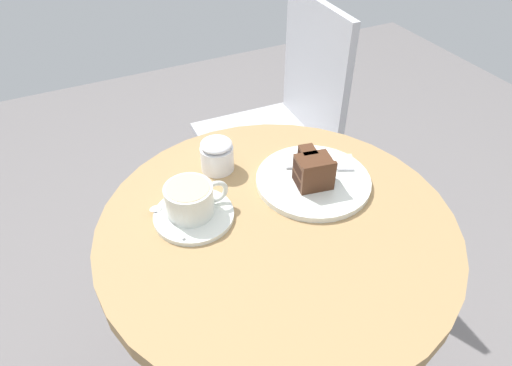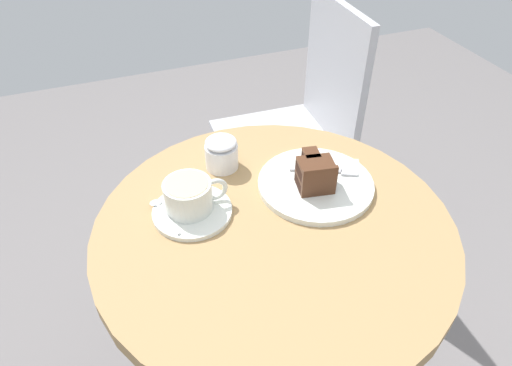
# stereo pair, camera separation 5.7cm
# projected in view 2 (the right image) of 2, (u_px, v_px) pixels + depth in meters

# --- Properties ---
(cafe_table) EXTENTS (0.64, 0.64, 0.74)m
(cafe_table) POSITION_uv_depth(u_px,v_px,m) (273.00, 273.00, 0.90)
(cafe_table) COLOR #A37F51
(cafe_table) RESTS_ON ground
(saucer) EXTENTS (0.14, 0.14, 0.01)m
(saucer) POSITION_uv_depth(u_px,v_px,m) (192.00, 211.00, 0.83)
(saucer) COLOR silver
(saucer) RESTS_ON cafe_table
(coffee_cup) EXTENTS (0.12, 0.09, 0.06)m
(coffee_cup) POSITION_uv_depth(u_px,v_px,m) (189.00, 195.00, 0.81)
(coffee_cup) COLOR silver
(coffee_cup) RESTS_ON saucer
(teaspoon) EXTENTS (0.04, 0.10, 0.00)m
(teaspoon) POSITION_uv_depth(u_px,v_px,m) (162.00, 211.00, 0.82)
(teaspoon) COLOR silver
(teaspoon) RESTS_ON saucer
(cake_plate) EXTENTS (0.22, 0.22, 0.01)m
(cake_plate) POSITION_uv_depth(u_px,v_px,m) (316.00, 184.00, 0.88)
(cake_plate) COLOR silver
(cake_plate) RESTS_ON cafe_table
(cake_slice) EXTENTS (0.07, 0.09, 0.06)m
(cake_slice) POSITION_uv_depth(u_px,v_px,m) (315.00, 173.00, 0.85)
(cake_slice) COLOR black
(cake_slice) RESTS_ON cake_plate
(fork) EXTENTS (0.13, 0.07, 0.00)m
(fork) POSITION_uv_depth(u_px,v_px,m) (332.00, 171.00, 0.90)
(fork) COLOR silver
(fork) RESTS_ON cake_plate
(napkin) EXTENTS (0.19, 0.20, 0.00)m
(napkin) POSITION_uv_depth(u_px,v_px,m) (325.00, 182.00, 0.89)
(napkin) COLOR beige
(napkin) RESTS_ON cafe_table
(cafe_chair) EXTENTS (0.39, 0.39, 0.89)m
(cafe_chair) POSITION_uv_depth(u_px,v_px,m) (304.00, 119.00, 1.47)
(cafe_chair) COLOR #BCBCC1
(cafe_chair) RESTS_ON ground
(sugar_pot) EXTENTS (0.07, 0.07, 0.07)m
(sugar_pot) POSITION_uv_depth(u_px,v_px,m) (221.00, 153.00, 0.91)
(sugar_pot) COLOR white
(sugar_pot) RESTS_ON cafe_table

